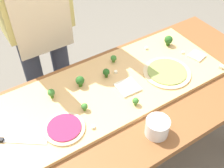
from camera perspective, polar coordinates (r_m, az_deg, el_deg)
prep_table at (r=1.50m, az=1.75°, el=-5.70°), size 1.82×0.77×0.78m
cutting_board at (r=1.45m, az=-1.64°, el=-1.41°), size 1.37×0.50×0.02m
chefs_knife at (r=1.32m, az=-21.61°, el=-10.80°), size 0.26×0.20×0.02m
pizza_whole_pesto_green at (r=1.56m, az=11.30°, el=2.41°), size 0.26×0.26×0.02m
pizza_whole_beet_magenta at (r=1.29m, az=-9.84°, el=-8.99°), size 0.19×0.19×0.02m
pizza_slice_center at (r=1.45m, az=3.27°, el=-0.64°), size 0.11×0.11×0.01m
pizza_slice_near_left at (r=1.72m, az=17.18°, el=5.61°), size 0.10×0.10×0.01m
broccoli_floret_center_left at (r=1.35m, az=4.90°, el=-3.54°), size 0.03×0.03×0.04m
broccoli_floret_back_right at (r=1.49m, az=-1.21°, el=2.44°), size 0.04×0.04×0.05m
broccoli_floret_front_mid at (r=1.44m, az=-6.64°, el=0.67°), size 0.05×0.05×0.06m
broccoli_floret_center_right at (r=1.33m, az=-5.72°, el=-4.68°), size 0.03×0.03×0.04m
broccoli_floret_front_right at (r=1.59m, az=0.33°, el=5.34°), size 0.03×0.03×0.05m
broccoli_floret_front_left at (r=1.75m, az=11.63°, el=8.91°), size 0.05×0.05×0.07m
broccoli_floret_back_mid at (r=1.41m, az=-12.47°, el=-1.82°), size 0.04×0.04×0.06m
cheese_crumble_a at (r=1.53m, az=0.78°, el=2.52°), size 0.02×0.02×0.02m
cheese_crumble_c at (r=1.28m, az=-3.91°, el=-8.92°), size 0.02×0.02×0.01m
cheese_crumble_d at (r=1.67m, az=21.64°, el=3.31°), size 0.03×0.03×0.02m
cheese_crumble_e at (r=1.71m, az=7.11°, el=7.37°), size 0.02×0.02×0.02m
cheese_crumble_f at (r=1.72m, az=14.44°, el=6.35°), size 0.02×0.02×0.01m
flour_cup at (r=1.28m, az=9.33°, el=-8.94°), size 0.11×0.11×0.09m
cook_center at (r=1.71m, az=-15.42°, el=13.77°), size 0.54×0.39×1.67m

